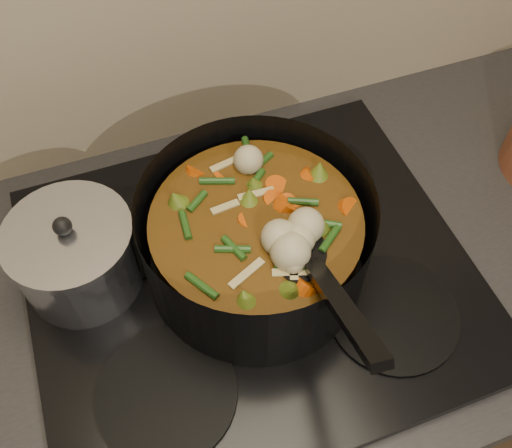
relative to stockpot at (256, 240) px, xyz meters
name	(u,v)px	position (x,y,z in m)	size (l,w,h in m)	color
counter	(253,386)	(-0.01, -0.01, -0.54)	(2.64, 0.64, 0.91)	brown
stovetop	(251,275)	(-0.01, -0.01, -0.08)	(0.62, 0.54, 0.03)	black
stockpot	(256,240)	(0.00, 0.00, 0.00)	(0.38, 0.45, 0.23)	black
saucepan	(76,255)	(-0.23, 0.07, -0.01)	(0.17, 0.17, 0.14)	silver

